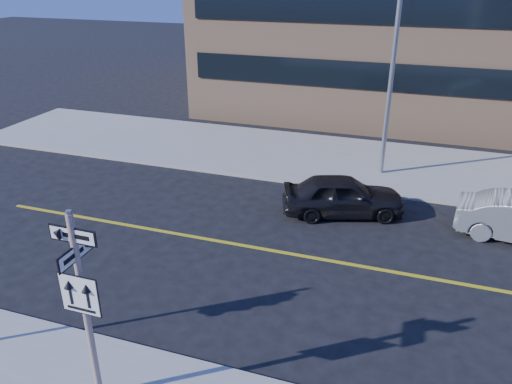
% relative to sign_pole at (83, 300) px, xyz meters
% --- Properties ---
extents(ground, '(120.00, 120.00, 0.00)m').
position_rel_sign_pole_xyz_m(ground, '(0.00, 2.51, -2.44)').
color(ground, black).
rests_on(ground, ground).
extents(sign_pole, '(0.92, 0.92, 4.06)m').
position_rel_sign_pole_xyz_m(sign_pole, '(0.00, 0.00, 0.00)').
color(sign_pole, silver).
rests_on(sign_pole, near_sidewalk).
extents(parked_car_a, '(2.85, 4.39, 1.39)m').
position_rel_sign_pole_xyz_m(parked_car_a, '(3.09, 9.63, -1.74)').
color(parked_car_a, black).
rests_on(parked_car_a, ground).
extents(streetlight_a, '(0.55, 2.25, 8.00)m').
position_rel_sign_pole_xyz_m(streetlight_a, '(4.00, 13.27, 2.32)').
color(streetlight_a, gray).
rests_on(streetlight_a, far_sidewalk).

